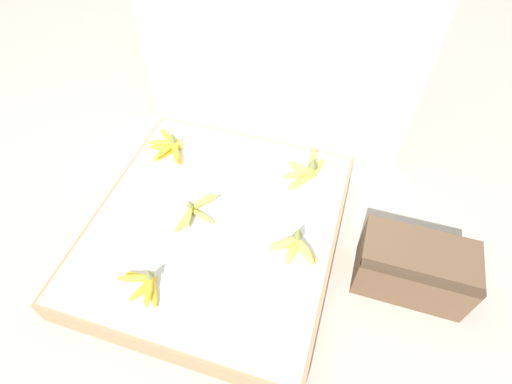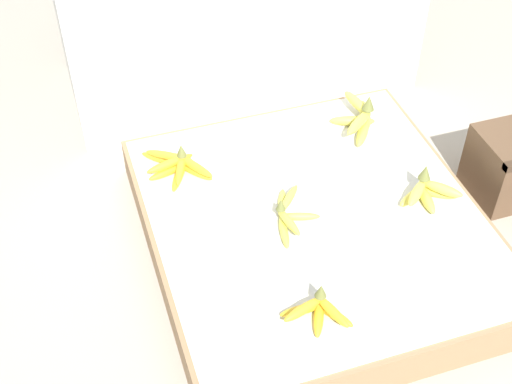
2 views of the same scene
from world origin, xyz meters
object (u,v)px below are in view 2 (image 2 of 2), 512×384
(banana_bunch_back_right, at_px, (360,117))
(banana_bunch_back_left, at_px, (178,165))
(banana_bunch_middle_right, at_px, (427,191))
(banana_bunch_front_midleft, at_px, (318,310))
(banana_bunch_middle_midleft, at_px, (288,214))

(banana_bunch_back_right, bearing_deg, banana_bunch_back_left, -176.64)
(banana_bunch_middle_right, relative_size, banana_bunch_back_left, 0.90)
(banana_bunch_front_midleft, bearing_deg, banana_bunch_back_right, 58.35)
(banana_bunch_front_midleft, bearing_deg, banana_bunch_middle_right, 32.66)
(banana_bunch_back_left, bearing_deg, banana_bunch_middle_right, -27.53)
(banana_bunch_front_midleft, relative_size, banana_bunch_middle_right, 0.91)
(banana_bunch_middle_midleft, xyz_separation_m, banana_bunch_middle_right, (0.40, -0.05, 0.01))
(banana_bunch_front_midleft, relative_size, banana_bunch_back_right, 0.71)
(banana_bunch_front_midleft, height_order, banana_bunch_back_left, banana_bunch_back_left)
(banana_bunch_middle_right, height_order, banana_bunch_back_right, banana_bunch_back_right)
(banana_bunch_middle_right, xyz_separation_m, banana_bunch_back_right, (-0.04, 0.37, 0.00))
(banana_bunch_front_midleft, distance_m, banana_bunch_middle_right, 0.53)
(banana_bunch_back_right, bearing_deg, banana_bunch_middle_midleft, -138.15)
(banana_bunch_middle_midleft, xyz_separation_m, banana_bunch_back_right, (0.36, 0.32, 0.01))
(banana_bunch_middle_midleft, relative_size, banana_bunch_middle_right, 1.18)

